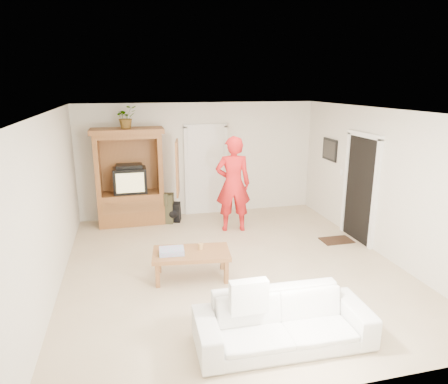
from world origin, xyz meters
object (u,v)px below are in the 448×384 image
object	(u,v)px
sofa	(283,321)
coffee_table	(191,255)
armoire	(131,183)
man	(233,184)

from	to	relation	value
sofa	coffee_table	size ratio (longest dim) A/B	1.63
sofa	armoire	bearing A→B (deg)	110.16
armoire	coffee_table	xyz separation A→B (m)	(0.84, -2.91, -0.52)
coffee_table	man	bearing A→B (deg)	65.29
armoire	sofa	size ratio (longest dim) A/B	1.01
armoire	sofa	distance (m)	5.14
armoire	man	xyz separation A→B (m)	(2.04, -0.97, 0.09)
man	sofa	bearing A→B (deg)	92.58
man	coffee_table	distance (m)	2.37
man	sofa	size ratio (longest dim) A/B	0.96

